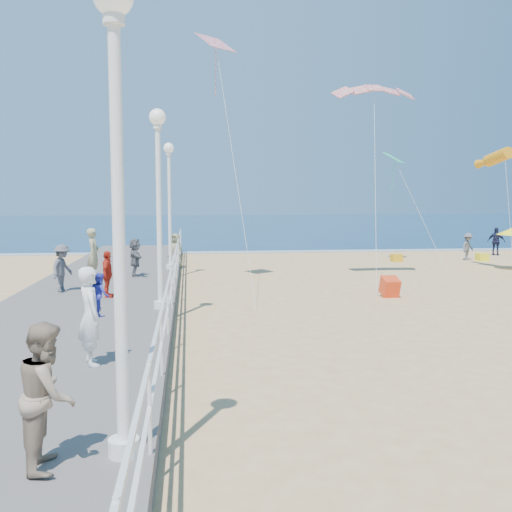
{
  "coord_description": "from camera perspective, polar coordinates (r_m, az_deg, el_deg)",
  "views": [
    {
      "loc": [
        -4.59,
        -15.45,
        3.33
      ],
      "look_at": [
        -2.5,
        2.0,
        1.6
      ],
      "focal_mm": 40.0,
      "sensor_mm": 36.0,
      "label": 1
    }
  ],
  "objects": [
    {
      "name": "ocean",
      "position": [
        80.64,
        -3.56,
        3.26
      ],
      "size": [
        160.0,
        90.0,
        0.05
      ],
      "primitive_type": "cube",
      "color": "#0D2B50",
      "rests_on": "ground"
    },
    {
      "name": "spectator_5",
      "position": [
        22.34,
        -11.99,
        -0.14
      ],
      "size": [
        0.63,
        1.41,
        1.47
      ],
      "primitive_type": "imported",
      "rotation": [
        0.0,
        0.0,
        1.72
      ],
      "color": "slate",
      "rests_on": "boardwalk"
    },
    {
      "name": "kite_windsock",
      "position": [
        28.71,
        23.04,
        9.1
      ],
      "size": [
        0.97,
        2.46,
        1.03
      ],
      "primitive_type": "cylinder",
      "rotation": [
        1.36,
        0.0,
        0.17
      ],
      "color": "orange"
    },
    {
      "name": "boardwalk",
      "position": [
        16.03,
        -17.25,
        -5.9
      ],
      "size": [
        5.0,
        44.0,
        0.4
      ],
      "primitive_type": "cube",
      "color": "slate",
      "rests_on": "ground"
    },
    {
      "name": "ground",
      "position": [
        16.45,
        9.57,
        -6.13
      ],
      "size": [
        160.0,
        160.0,
        0.0
      ],
      "primitive_type": "plane",
      "color": "#DCB173",
      "rests_on": "ground"
    },
    {
      "name": "kite_diamond_redwhite",
      "position": [
        22.66,
        -4.07,
        20.51
      ],
      "size": [
        1.58,
        1.55,
        0.7
      ],
      "primitive_type": "cube",
      "rotation": [
        0.6,
        0.0,
        0.68
      ],
      "color": "red"
    },
    {
      "name": "spectator_3",
      "position": [
        17.74,
        -14.64,
        -1.77
      ],
      "size": [
        0.38,
        0.84,
        1.41
      ],
      "primitive_type": "imported",
      "rotation": [
        0.0,
        0.0,
        1.52
      ],
      "color": "red",
      "rests_on": "boardwalk"
    },
    {
      "name": "beach_chair_right",
      "position": [
        33.7,
        21.68,
        -0.1
      ],
      "size": [
        0.55,
        0.55,
        0.4
      ],
      "primitive_type": "cube",
      "color": "yellow",
      "rests_on": "ground"
    },
    {
      "name": "railing",
      "position": [
        15.59,
        -8.47,
        -2.11
      ],
      "size": [
        0.05,
        42.0,
        0.55
      ],
      "color": "white",
      "rests_on": "boardwalk"
    },
    {
      "name": "spectator_2",
      "position": [
        19.23,
        -18.81,
        -1.16
      ],
      "size": [
        0.85,
        1.11,
        1.52
      ],
      "primitive_type": "imported",
      "rotation": [
        0.0,
        0.0,
        1.24
      ],
      "color": "#525257",
      "rests_on": "boardwalk"
    },
    {
      "name": "toddler_held",
      "position": [
        10.62,
        -15.34,
        -3.73
      ],
      "size": [
        0.41,
        0.46,
        0.78
      ],
      "primitive_type": "imported",
      "rotation": [
        0.0,
        0.0,
        1.94
      ],
      "color": "#363DCB",
      "rests_on": "boardwalk"
    },
    {
      "name": "kite_diamond_green",
      "position": [
        31.62,
        13.61,
        9.51
      ],
      "size": [
        1.44,
        1.48,
        0.58
      ],
      "primitive_type": "cube",
      "rotation": [
        0.53,
        0.0,
        0.96
      ],
      "color": "#2AC582"
    },
    {
      "name": "woman_holding_toddler",
      "position": [
        10.56,
        -16.22,
        -5.79
      ],
      "size": [
        0.63,
        0.75,
        1.76
      ],
      "primitive_type": "imported",
      "rotation": [
        0.0,
        0.0,
        1.94
      ],
      "color": "white",
      "rests_on": "boardwalk"
    },
    {
      "name": "spectator_6",
      "position": [
        21.91,
        -15.93,
        0.21
      ],
      "size": [
        0.48,
        0.71,
        1.89
      ],
      "primitive_type": "imported",
      "rotation": [
        0.0,
        0.0,
        1.52
      ],
      "color": "tan",
      "rests_on": "boardwalk"
    },
    {
      "name": "lamp_post_far",
      "position": [
        24.46,
        -8.66,
        6.34
      ],
      "size": [
        0.44,
        0.44,
        5.32
      ],
      "color": "white",
      "rests_on": "boardwalk"
    },
    {
      "name": "surf_line",
      "position": [
        36.39,
        0.45,
        0.42
      ],
      "size": [
        160.0,
        1.2,
        0.04
      ],
      "primitive_type": "cube",
      "color": "silver",
      "rests_on": "ground"
    },
    {
      "name": "lamp_post_near",
      "position": [
        6.5,
        -13.71,
        8.37
      ],
      "size": [
        0.44,
        0.44,
        5.32
      ],
      "color": "white",
      "rests_on": "boardwalk"
    },
    {
      "name": "beach_walker_c",
      "position": [
        28.13,
        -8.06,
        0.52
      ],
      "size": [
        0.99,
        0.94,
        1.71
      ],
      "primitive_type": "imported",
      "rotation": [
        0.0,
        0.0,
        -0.66
      ],
      "color": "#818159",
      "rests_on": "ground"
    },
    {
      "name": "box_kite",
      "position": [
        20.12,
        13.23,
        -3.19
      ],
      "size": [
        0.57,
        0.72,
        0.74
      ],
      "primitive_type": "cube",
      "rotation": [
        0.31,
        0.0,
        0.03
      ],
      "color": "red",
      "rests_on": "ground"
    },
    {
      "name": "lamp_post_mid",
      "position": [
        15.47,
        -9.72,
        6.77
      ],
      "size": [
        0.44,
        0.44,
        5.32
      ],
      "color": "white",
      "rests_on": "boardwalk"
    },
    {
      "name": "beach_chair_left",
      "position": [
        31.83,
        13.87,
        -0.18
      ],
      "size": [
        0.55,
        0.55,
        0.4
      ],
      "primitive_type": "cube",
      "color": "gold",
      "rests_on": "ground"
    },
    {
      "name": "beach_walker_b",
      "position": [
        37.18,
        22.89,
        1.35
      ],
      "size": [
        1.03,
        0.93,
        1.68
      ],
      "primitive_type": "imported",
      "rotation": [
        0.0,
        0.0,
        2.47
      ],
      "color": "#181A35",
      "rests_on": "ground"
    },
    {
      "name": "kite_parafoil",
      "position": [
        24.38,
        11.75,
        16.12
      ],
      "size": [
        3.39,
        0.94,
        0.65
      ],
      "primitive_type": null,
      "rotation": [
        0.44,
        0.0,
        0.0
      ],
      "color": "red"
    },
    {
      "name": "beach_walker_a",
      "position": [
        33.7,
        20.43,
        0.89
      ],
      "size": [
        1.12,
        1.02,
        1.51
      ],
      "primitive_type": "imported",
      "rotation": [
        0.0,
        0.0,
        0.62
      ],
      "color": "#5A595E",
      "rests_on": "ground"
    },
    {
      "name": "spectator_1",
      "position": [
        6.82,
        -20.13,
        -12.88
      ],
      "size": [
        0.69,
        0.84,
        1.62
      ],
      "primitive_type": "imported",
      "rotation": [
        0.0,
        0.0,
        1.67
      ],
      "color": "gray",
      "rests_on": "boardwalk"
    }
  ]
}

